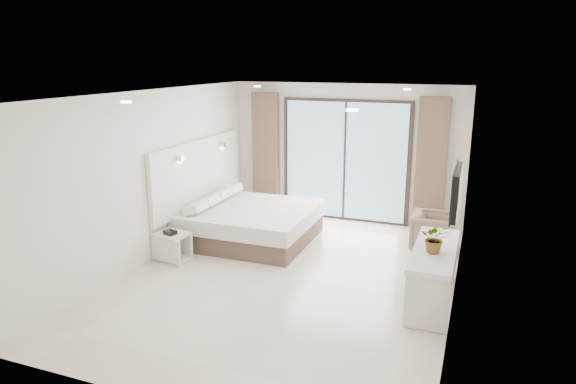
# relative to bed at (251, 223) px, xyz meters

# --- Properties ---
(ground) EXTENTS (6.20, 6.20, 0.00)m
(ground) POSITION_rel_bed_xyz_m (1.24, -1.30, -0.31)
(ground) COLOR beige
(ground) RESTS_ON ground
(room_shell) EXTENTS (4.62, 6.22, 2.72)m
(room_shell) POSITION_rel_bed_xyz_m (1.04, -0.41, 1.27)
(room_shell) COLOR silver
(room_shell) RESTS_ON ground
(bed) EXTENTS (2.14, 2.03, 0.74)m
(bed) POSITION_rel_bed_xyz_m (0.00, 0.00, 0.00)
(bed) COLOR brown
(bed) RESTS_ON ground
(nightstand) EXTENTS (0.56, 0.49, 0.46)m
(nightstand) POSITION_rel_bed_xyz_m (-0.77, -1.33, -0.08)
(nightstand) COLOR silver
(nightstand) RESTS_ON ground
(phone) EXTENTS (0.23, 0.20, 0.06)m
(phone) POSITION_rel_bed_xyz_m (-0.75, -1.39, 0.18)
(phone) COLOR black
(phone) RESTS_ON nightstand
(console_desk) EXTENTS (0.54, 1.73, 0.77)m
(console_desk) POSITION_rel_bed_xyz_m (3.28, -1.37, 0.26)
(console_desk) COLOR silver
(console_desk) RESTS_ON ground
(plant) EXTENTS (0.37, 0.40, 0.30)m
(plant) POSITION_rel_bed_xyz_m (3.28, -1.54, 0.61)
(plant) COLOR #33662D
(plant) RESTS_ON console_desk
(armchair) EXTENTS (0.65, 0.70, 0.71)m
(armchair) POSITION_rel_bed_xyz_m (3.09, 0.64, 0.04)
(armchair) COLOR #876A58
(armchair) RESTS_ON ground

